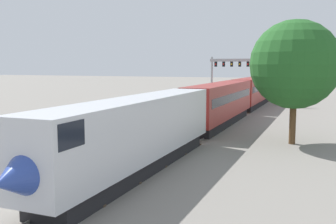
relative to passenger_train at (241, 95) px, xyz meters
The scene contains 7 objects.
ground_plane 37.38m from the passenger_train, 93.07° to the right, with size 400.00×400.00×0.00m, color gray.
track_main 22.90m from the passenger_train, 90.00° to the left, with size 2.60×200.00×0.16m.
track_near 6.66m from the passenger_train, 153.34° to the left, with size 2.60×160.00×0.16m.
passenger_train is the anchor object (origin of this frame).
signal_gantry 14.13m from the passenger_train, 99.48° to the left, with size 12.10×0.49×8.35m.
stop_sign 33.02m from the passenger_train, 107.63° to the right, with size 0.76×0.08×2.88m.
trackside_tree_left 21.94m from the passenger_train, 66.65° to the right, with size 7.66×7.66×10.76m.
Camera 1 is at (12.96, -17.88, 6.86)m, focal length 41.81 mm.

